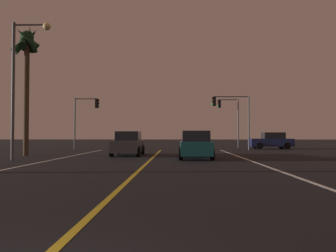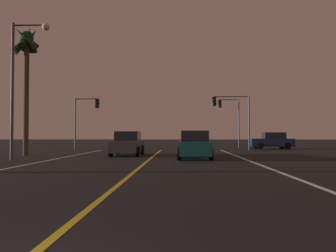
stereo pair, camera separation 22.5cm
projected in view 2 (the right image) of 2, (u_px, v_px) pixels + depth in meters
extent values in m
cube|color=silver|center=(273.00, 170.00, 13.85)|extent=(0.16, 34.87, 0.01)
cube|color=silver|center=(6.00, 169.00, 14.26)|extent=(0.16, 34.87, 0.01)
cube|color=gold|center=(138.00, 169.00, 14.06)|extent=(0.16, 34.87, 0.01)
cylinder|color=black|center=(138.00, 152.00, 21.96)|extent=(0.22, 0.68, 0.68)
cylinder|color=black|center=(111.00, 152.00, 22.03)|extent=(0.22, 0.68, 0.68)
cylinder|color=black|center=(142.00, 150.00, 24.66)|extent=(0.22, 0.68, 0.68)
cylinder|color=black|center=(118.00, 150.00, 24.72)|extent=(0.22, 0.68, 0.68)
cube|color=#38383D|center=(127.00, 146.00, 23.35)|extent=(1.80, 4.30, 0.80)
cube|color=black|center=(128.00, 136.00, 23.62)|extent=(1.60, 2.10, 0.64)
cube|color=red|center=(139.00, 144.00, 25.43)|extent=(0.24, 0.08, 0.16)
cube|color=red|center=(124.00, 144.00, 25.47)|extent=(0.24, 0.08, 0.16)
cylinder|color=black|center=(179.00, 152.00, 21.61)|extent=(0.22, 0.68, 0.68)
cylinder|color=black|center=(207.00, 152.00, 21.55)|extent=(0.22, 0.68, 0.68)
cylinder|color=black|center=(179.00, 154.00, 18.91)|extent=(0.22, 0.68, 0.68)
cylinder|color=black|center=(211.00, 154.00, 18.85)|extent=(0.22, 0.68, 0.68)
cube|color=#145156|center=(194.00, 148.00, 20.24)|extent=(1.80, 4.30, 0.80)
cube|color=black|center=(194.00, 136.00, 20.01)|extent=(1.60, 2.10, 0.64)
cube|color=red|center=(185.00, 148.00, 18.16)|extent=(0.24, 0.08, 0.16)
cube|color=red|center=(207.00, 148.00, 18.12)|extent=(0.24, 0.08, 0.16)
cylinder|color=black|center=(260.00, 146.00, 33.12)|extent=(0.68, 0.22, 0.68)
cylinder|color=black|center=(256.00, 145.00, 34.92)|extent=(0.68, 0.22, 0.68)
cylinder|color=black|center=(287.00, 146.00, 33.02)|extent=(0.68, 0.22, 0.68)
cylinder|color=black|center=(282.00, 145.00, 34.82)|extent=(0.68, 0.22, 0.68)
cube|color=navy|center=(271.00, 143.00, 33.98)|extent=(4.30, 1.80, 0.80)
cube|color=black|center=(274.00, 136.00, 33.99)|extent=(2.10, 1.60, 0.64)
cube|color=red|center=(294.00, 142.00, 33.31)|extent=(0.08, 0.24, 0.16)
cube|color=red|center=(290.00, 141.00, 34.50)|extent=(0.08, 0.24, 0.16)
cylinder|color=#4C4C51|center=(249.00, 123.00, 31.74)|extent=(0.14, 0.14, 5.18)
cylinder|color=#4C4C51|center=(232.00, 97.00, 31.87)|extent=(3.29, 0.10, 0.10)
cube|color=black|center=(215.00, 101.00, 31.92)|extent=(0.28, 0.36, 0.90)
sphere|color=#3A0605|center=(213.00, 98.00, 31.93)|extent=(0.20, 0.20, 0.20)
sphere|color=#3C2706|center=(213.00, 101.00, 31.92)|extent=(0.20, 0.20, 0.20)
sphere|color=#19E059|center=(213.00, 104.00, 31.91)|extent=(0.20, 0.20, 0.20)
cylinder|color=#4C4C51|center=(75.00, 124.00, 32.34)|extent=(0.14, 0.14, 5.02)
cylinder|color=#4C4C51|center=(86.00, 99.00, 32.37)|extent=(2.15, 0.10, 0.10)
cube|color=black|center=(97.00, 103.00, 32.32)|extent=(0.28, 0.36, 0.90)
sphere|color=#3A0605|center=(99.00, 100.00, 32.32)|extent=(0.20, 0.20, 0.20)
sphere|color=#3C2706|center=(99.00, 103.00, 32.31)|extent=(0.20, 0.20, 0.20)
sphere|color=#19E059|center=(99.00, 106.00, 32.30)|extent=(0.20, 0.20, 0.20)
cylinder|color=#4C4C51|center=(239.00, 123.00, 37.24)|extent=(0.14, 0.14, 5.47)
cylinder|color=#4C4C51|center=(229.00, 100.00, 37.35)|extent=(2.09, 0.10, 0.10)
cube|color=black|center=(220.00, 104.00, 37.38)|extent=(0.28, 0.36, 0.90)
sphere|color=#3A0605|center=(219.00, 101.00, 37.39)|extent=(0.20, 0.20, 0.20)
sphere|color=#3C2706|center=(219.00, 104.00, 37.38)|extent=(0.20, 0.20, 0.20)
sphere|color=#19E059|center=(219.00, 106.00, 37.37)|extent=(0.20, 0.20, 0.20)
cylinder|color=#4C4C51|center=(12.00, 91.00, 19.13)|extent=(0.18, 0.18, 7.96)
cylinder|color=#4C4C51|center=(29.00, 25.00, 19.19)|extent=(1.93, 0.10, 0.10)
sphere|color=#F9D88C|center=(46.00, 27.00, 19.16)|extent=(0.44, 0.44, 0.44)
cylinder|color=#473826|center=(26.00, 98.00, 23.02)|extent=(0.36, 0.36, 8.01)
sphere|color=#19381E|center=(27.00, 37.00, 23.13)|extent=(0.90, 0.90, 0.90)
cone|color=#19381E|center=(31.00, 40.00, 23.14)|extent=(0.69, 1.47, 1.82)
cone|color=#19381E|center=(30.00, 41.00, 23.41)|extent=(1.54, 0.90, 1.70)
cone|color=#19381E|center=(26.00, 41.00, 23.36)|extent=(1.86, 1.71, 2.20)
cone|color=#19381E|center=(22.00, 39.00, 23.00)|extent=(1.18, 1.60, 1.57)
cone|color=#19381E|center=(26.00, 38.00, 22.84)|extent=(1.79, 1.05, 1.63)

